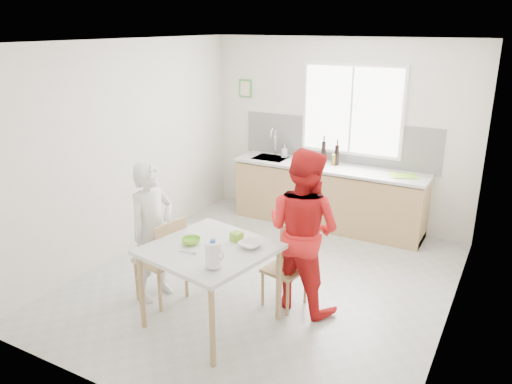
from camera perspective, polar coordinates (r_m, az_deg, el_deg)
ground at (r=5.96m, az=1.09°, el=-10.09°), size 4.50×4.50×0.00m
room_shell at (r=5.36m, az=1.20°, el=5.50°), size 4.50×4.50×4.50m
window at (r=7.30m, az=10.90°, el=9.17°), size 1.50×0.06×1.30m
backsplash at (r=7.46m, az=9.25°, el=5.75°), size 3.00×0.02×0.65m
picture_frame at (r=7.98m, az=-1.23°, el=11.75°), size 0.22×0.03×0.28m
kitchen_counter at (r=7.43m, az=8.13°, el=-0.75°), size 2.84×0.64×1.37m
dining_table at (r=4.87m, az=-5.29°, el=-7.25°), size 1.26×1.26×0.83m
chair_left at (r=5.42m, az=-10.41°, el=-7.30°), size 0.51×0.51×0.95m
chair_far at (r=5.35m, az=3.67°, el=-8.16°), size 0.44×0.44×0.83m
person_white at (r=5.44m, az=-11.75°, el=-4.49°), size 0.46×0.61×1.53m
person_red at (r=5.14m, az=5.41°, el=-4.37°), size 0.94×0.79×1.73m
bowl_green at (r=4.92m, az=-7.42°, el=-5.57°), size 0.21×0.21×0.06m
bowl_white at (r=4.80m, az=-0.66°, el=-6.04°), size 0.25×0.25×0.05m
milk_jug at (r=4.39m, az=-4.89°, el=-7.07°), size 0.20×0.14×0.25m
green_box at (r=4.93m, az=-2.23°, el=-5.12°), size 0.12×0.12×0.09m
spoon at (r=4.74m, az=-7.89°, el=-6.80°), size 0.16×0.04×0.01m
cutting_board at (r=6.99m, az=16.51°, el=1.79°), size 0.42×0.36×0.01m
wine_bottle_a at (r=7.42m, az=7.73°, el=4.59°), size 0.07×0.07×0.32m
wine_bottle_b at (r=7.30m, az=9.22°, el=4.21°), size 0.07×0.07×0.30m
jar_amber at (r=7.31m, az=8.87°, el=3.67°), size 0.06×0.06×0.16m
soap_bottle at (r=7.66m, az=3.28°, el=4.68°), size 0.11×0.11×0.19m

